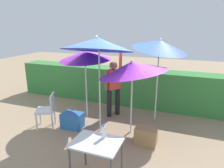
# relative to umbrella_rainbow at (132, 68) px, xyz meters

# --- Properties ---
(ground_plane) EXTENTS (24.00, 24.00, 0.00)m
(ground_plane) POSITION_rel_umbrella_rainbow_xyz_m (-0.60, 0.00, -1.63)
(ground_plane) COLOR #9E8466
(hedge_row) EXTENTS (8.00, 0.70, 1.18)m
(hedge_row) POSITION_rel_umbrella_rainbow_xyz_m (-0.60, 1.87, -1.04)
(hedge_row) COLOR #38843D
(hedge_row) RESTS_ON ground_plane
(umbrella_rainbow) EXTENTS (1.61, 1.59, 1.92)m
(umbrella_rainbow) POSITION_rel_umbrella_rainbow_xyz_m (0.00, 0.00, 0.00)
(umbrella_rainbow) COLOR silver
(umbrella_rainbow) RESTS_ON ground_plane
(umbrella_orange) EXTENTS (1.66, 1.68, 2.45)m
(umbrella_orange) POSITION_rel_umbrella_rainbow_xyz_m (-0.76, -0.18, 0.52)
(umbrella_orange) COLOR silver
(umbrella_orange) RESTS_ON ground_plane
(umbrella_yellow) EXTENTS (1.45, 1.43, 2.36)m
(umbrella_yellow) POSITION_rel_umbrella_rainbow_xyz_m (0.46, 0.97, 0.44)
(umbrella_yellow) COLOR silver
(umbrella_yellow) RESTS_ON ground_plane
(umbrella_navy) EXTENTS (1.41, 1.42, 1.97)m
(umbrella_navy) POSITION_rel_umbrella_rainbow_xyz_m (-1.41, 0.42, 0.16)
(umbrella_navy) COLOR silver
(umbrella_navy) RESTS_ON ground_plane
(person_vendor) EXTENTS (0.42, 0.48, 1.88)m
(person_vendor) POSITION_rel_umbrella_rainbow_xyz_m (-0.74, 0.78, -0.69)
(person_vendor) COLOR black
(person_vendor) RESTS_ON ground_plane
(chair_plastic) EXTENTS (0.59, 0.59, 0.89)m
(chair_plastic) POSITION_rel_umbrella_rainbow_xyz_m (-2.05, -0.48, -1.11)
(chair_plastic) COLOR silver
(chair_plastic) RESTS_ON ground_plane
(cooler_box) EXTENTS (0.52, 0.39, 0.39)m
(cooler_box) POSITION_rel_umbrella_rainbow_xyz_m (-1.47, -0.29, -1.43)
(cooler_box) COLOR #2D6BB7
(cooler_box) RESTS_ON ground_plane
(crate_cardboard) EXTENTS (0.47, 0.32, 0.40)m
(crate_cardboard) POSITION_rel_umbrella_rainbow_xyz_m (0.46, -0.39, -1.43)
(crate_cardboard) COLOR #9E7A4C
(crate_cardboard) RESTS_ON ground_plane
(folding_table) EXTENTS (0.80, 0.60, 0.72)m
(folding_table) POSITION_rel_umbrella_rainbow_xyz_m (-0.10, -1.75, -0.99)
(folding_table) COLOR #4C4C51
(folding_table) RESTS_ON ground_plane
(bottle_water) EXTENTS (0.07, 0.07, 0.24)m
(bottle_water) POSITION_rel_umbrella_rainbow_xyz_m (-0.04, -1.58, -0.79)
(bottle_water) COLOR silver
(bottle_water) RESTS_ON folding_table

